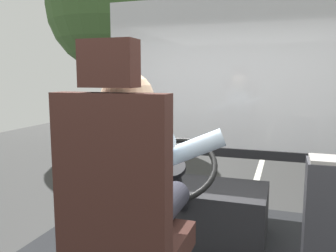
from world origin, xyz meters
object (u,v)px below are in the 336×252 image
steering_console (192,208)px  fare_box (326,224)px  driver_seat (124,224)px  bus_driver (134,176)px

steering_console → fare_box: size_ratio=1.42×
steering_console → fare_box: bearing=-23.7°
fare_box → driver_seat: bearing=-138.2°
bus_driver → fare_box: bus_driver is taller
driver_seat → steering_console: 1.25m
steering_console → fare_box: (0.89, -0.39, 0.16)m
driver_seat → fare_box: (0.89, 0.80, -0.21)m
bus_driver → driver_seat: bearing=-90.0°
bus_driver → steering_console: size_ratio=0.70×
driver_seat → bus_driver: bearing=90.0°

